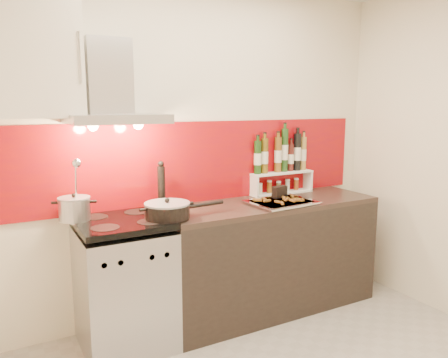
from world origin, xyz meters
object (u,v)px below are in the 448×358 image
range_stove (125,285)px  baking_tray (281,202)px  stock_pot (74,209)px  saute_pan (168,210)px  pepper_mill (161,186)px  counter (269,255)px

range_stove → baking_tray: bearing=-4.6°
range_stove → stock_pot: size_ratio=4.33×
baking_tray → range_stove: bearing=175.4°
saute_pan → baking_tray: bearing=0.6°
saute_pan → baking_tray: (0.95, 0.01, -0.05)m
saute_pan → pepper_mill: pepper_mill is taller
counter → stock_pot: size_ratio=8.56×
stock_pot → pepper_mill: (0.63, 0.04, 0.09)m
baking_tray → stock_pot: bearing=171.0°
pepper_mill → baking_tray: pepper_mill is taller
pepper_mill → baking_tray: size_ratio=0.69×
pepper_mill → baking_tray: (0.89, -0.28, -0.16)m
counter → baking_tray: size_ratio=3.42×
range_stove → counter: size_ratio=0.51×
range_stove → saute_pan: (0.29, -0.11, 0.52)m
range_stove → pepper_mill: 0.75m
counter → saute_pan: size_ratio=3.00×
stock_pot → saute_pan: 0.62m
counter → saute_pan: saute_pan is taller
counter → saute_pan: 1.05m
counter → saute_pan: (-0.91, -0.12, 0.51)m
counter → baking_tray: bearing=-70.1°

